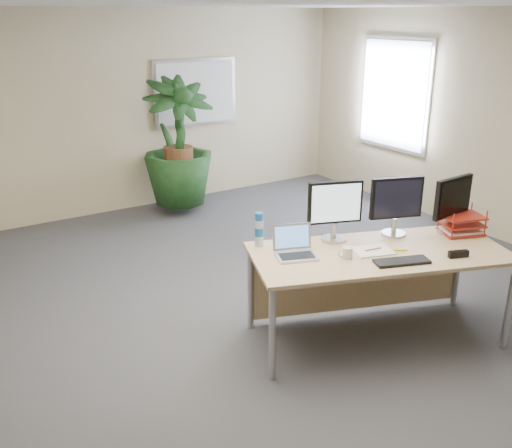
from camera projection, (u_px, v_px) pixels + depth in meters
floor at (285, 333)px, 4.97m from camera, size 8.00×8.00×0.00m
back_wall at (115, 114)px, 7.67m from camera, size 7.00×0.04×2.70m
ceiling at (291, 1)px, 4.03m from camera, size 7.00×8.00×0.02m
whiteboard at (196, 93)px, 8.17m from camera, size 1.30×0.04×0.95m
window at (394, 94)px, 8.00m from camera, size 0.04×1.30×1.55m
desk at (372, 265)px, 4.80m from camera, size 2.26×1.54×0.80m
floor_plant at (179, 160)px, 7.73m from camera, size 0.85×0.85×1.50m
monitor_left at (335, 207)px, 4.76m from camera, size 0.45×0.21×0.52m
monitor_right at (396, 202)px, 4.88m from camera, size 0.45×0.21×0.52m
monitor_dark at (453, 201)px, 4.93m from camera, size 0.45×0.21×0.50m
laptop at (294, 248)px, 4.55m from camera, size 0.40×0.37×0.23m
keyboard at (402, 261)px, 4.41m from camera, size 0.45×0.28×0.02m
coffee_mug at (347, 253)px, 4.49m from camera, size 0.12×0.08×0.09m
spiral_notebook at (373, 251)px, 4.63m from camera, size 0.36×0.31×0.01m
orange_pen at (373, 249)px, 4.63m from camera, size 0.15×0.03×0.01m
yellow_highlighter at (400, 250)px, 4.64m from camera, size 0.10×0.07×0.01m
water_bottle at (259, 230)px, 4.70m from camera, size 0.07×0.07×0.29m
letter_tray at (461, 225)px, 4.99m from camera, size 0.41×0.36×0.16m
stapler at (458, 254)px, 4.51m from camera, size 0.17×0.10×0.05m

